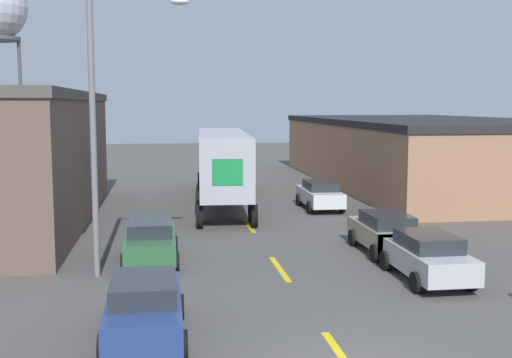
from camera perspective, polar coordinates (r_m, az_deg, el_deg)
name	(u,v)px	position (r m, az deg, el deg)	size (l,w,h in m)	color
road_centerline	(280,269)	(21.92, 2.12, -7.98)	(0.20, 18.97, 0.01)	gold
warehouse_right	(424,151)	(46.24, 14.69, 2.40)	(13.70, 28.59, 4.57)	#9E7051
semi_truck	(222,160)	(35.49, -3.06, 1.68)	(3.57, 15.78, 4.07)	#B21919
parked_car_left_near	(145,307)	(15.61, -9.88, -11.12)	(1.92, 4.32, 1.52)	navy
parked_car_right_far	(320,194)	(34.14, 5.70, -1.36)	(1.92, 4.32, 1.52)	silver
parked_car_left_far	(151,240)	(22.90, -9.35, -5.39)	(1.92, 4.32, 1.52)	#2D5B38
parked_car_right_near	(426,255)	(21.06, 14.91, -6.58)	(1.92, 4.32, 1.52)	#B2B2B7
parked_car_right_mid	(386,232)	(24.48, 11.46, -4.65)	(1.92, 4.32, 1.52)	tan
street_lamp	(104,114)	(20.87, -13.34, 5.61)	(3.15, 0.32, 9.00)	slate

